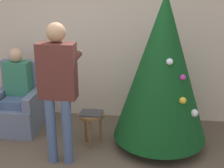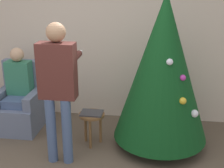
{
  "view_description": "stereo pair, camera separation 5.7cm",
  "coord_description": "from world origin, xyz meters",
  "px_view_note": "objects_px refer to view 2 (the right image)",
  "views": [
    {
      "loc": [
        0.88,
        -2.48,
        2.2
      ],
      "look_at": [
        0.43,
        1.07,
        0.95
      ],
      "focal_mm": 50.0,
      "sensor_mm": 36.0,
      "label": 1
    },
    {
      "loc": [
        0.94,
        -2.48,
        2.2
      ],
      "look_at": [
        0.43,
        1.07,
        0.95
      ],
      "focal_mm": 50.0,
      "sensor_mm": 36.0,
      "label": 2
    }
  ],
  "objects_px": {
    "armchair": "(21,106)",
    "person_seated": "(18,86)",
    "person_standing": "(58,81)",
    "side_stool": "(92,119)",
    "christmas_tree": "(163,68)"
  },
  "relations": [
    {
      "from": "armchair",
      "to": "person_standing",
      "type": "distance_m",
      "value": 1.36
    },
    {
      "from": "armchair",
      "to": "side_stool",
      "type": "xyz_separation_m",
      "value": [
        1.17,
        -0.37,
        0.03
      ]
    },
    {
      "from": "christmas_tree",
      "to": "armchair",
      "type": "bearing_deg",
      "value": 172.72
    },
    {
      "from": "person_seated",
      "to": "person_standing",
      "type": "xyz_separation_m",
      "value": [
        0.87,
        -0.75,
        0.37
      ]
    },
    {
      "from": "armchair",
      "to": "person_seated",
      "type": "relative_size",
      "value": 0.81
    },
    {
      "from": "person_standing",
      "to": "armchair",
      "type": "bearing_deg",
      "value": 137.8
    },
    {
      "from": "person_seated",
      "to": "side_stool",
      "type": "xyz_separation_m",
      "value": [
        1.17,
        -0.34,
        -0.3
      ]
    },
    {
      "from": "side_stool",
      "to": "person_standing",
      "type": "bearing_deg",
      "value": -126.46
    },
    {
      "from": "person_standing",
      "to": "person_seated",
      "type": "bearing_deg",
      "value": 139.0
    },
    {
      "from": "person_standing",
      "to": "side_stool",
      "type": "relative_size",
      "value": 3.78
    },
    {
      "from": "christmas_tree",
      "to": "person_standing",
      "type": "bearing_deg",
      "value": -156.85
    },
    {
      "from": "christmas_tree",
      "to": "person_seated",
      "type": "distance_m",
      "value": 2.14
    },
    {
      "from": "person_seated",
      "to": "person_standing",
      "type": "bearing_deg",
      "value": -41.0
    },
    {
      "from": "person_standing",
      "to": "christmas_tree",
      "type": "bearing_deg",
      "value": 23.15
    },
    {
      "from": "armchair",
      "to": "person_seated",
      "type": "height_order",
      "value": "person_seated"
    }
  ]
}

